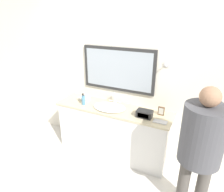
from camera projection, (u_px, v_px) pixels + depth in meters
name	position (u px, v px, depth m)	size (l,w,h in m)	color
ground_plane	(106.00, 161.00, 3.23)	(14.00, 14.00, 0.00)	silver
wall_back	(121.00, 76.00, 3.19)	(8.00, 0.18, 2.55)	silver
vanity_counter	(113.00, 131.00, 3.29)	(1.85, 0.52, 0.84)	white
sink_basin	(109.00, 107.00, 3.12)	(0.52, 0.43, 0.18)	white
soap_bottle	(83.00, 100.00, 3.21)	(0.06, 0.06, 0.20)	teal
appliance_box	(144.00, 114.00, 2.84)	(0.22, 0.14, 0.10)	black
picture_frame	(161.00, 111.00, 2.88)	(0.09, 0.01, 0.13)	brown
hand_towel_near_sink	(84.00, 99.00, 3.40)	(0.18, 0.11, 0.05)	silver
metal_tray	(160.00, 122.00, 2.71)	(0.19, 0.10, 0.01)	silver
person	(201.00, 142.00, 2.08)	(0.44, 0.44, 1.58)	#514C47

